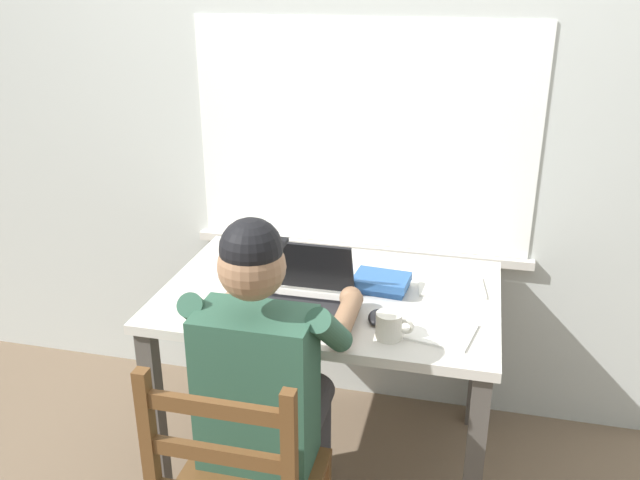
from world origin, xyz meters
The scene contains 12 objects.
ground_plane centered at (0.00, 0.00, 0.00)m, with size 8.00×8.00×0.00m, color brown.
back_wall centered at (0.00, 0.49, 1.30)m, with size 6.00×0.08×2.60m.
desk centered at (0.00, 0.00, 0.65)m, with size 1.23×0.83×0.75m.
seated_person centered at (-0.09, -0.49, 0.69)m, with size 0.50×0.60×1.24m.
laptop centered at (-0.07, -0.15, 0.80)m, with size 0.33×0.32×0.22m.
computer_mouse centered at (0.21, -0.19, 0.77)m, with size 0.06×0.10×0.03m, color black.
coffee_mug_white centered at (0.26, -0.29, 0.80)m, with size 0.12×0.08×0.09m.
coffee_mug_dark centered at (-0.39, 0.19, 0.80)m, with size 0.12×0.08×0.10m.
book_stack_main centered at (0.18, 0.05, 0.78)m, with size 0.22×0.18×0.06m.
paper_pile_near_laptop centered at (0.42, -0.21, 0.76)m, with size 0.20×0.19×0.01m, color white.
paper_pile_back_corner centered at (0.43, 0.13, 0.76)m, with size 0.24×0.18×0.01m, color silver.
landscape_photo_print centered at (0.42, 0.15, 0.75)m, with size 0.13×0.09×0.00m, color teal.
Camera 1 is at (0.49, -2.19, 1.87)m, focal length 38.02 mm.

